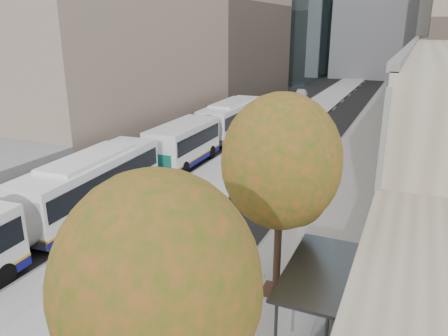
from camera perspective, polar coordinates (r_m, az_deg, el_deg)
The scene contains 10 objects.
bus_platform at distance 39.01m, azimuth 5.98°, elevation 3.58°, with size 4.25×150.00×0.15m, color #A3A3A3.
sidewalk at distance 37.45m, azimuth 17.69°, elevation 2.14°, with size 4.75×150.00×0.08m, color gray.
building_midrise at distance 51.77m, azimuth -12.57°, elevation 20.67°, with size 24.00×46.00×25.00m, color gray.
bus_shelter at distance 14.27m, azimuth 12.82°, elevation -14.36°, with size 1.90×4.40×2.53m.
tree_b at distance 8.62m, azimuth -8.69°, elevation -15.16°, with size 4.00×4.00×6.97m.
tree_c at distance 15.24m, azimuth 7.48°, elevation 0.80°, with size 4.20×4.20×7.28m.
bus_near at distance 21.78m, azimuth -23.18°, elevation -5.29°, with size 3.84×18.26×3.02m.
bus_far at distance 36.81m, azimuth -1.31°, elevation 5.34°, with size 3.12×18.30×3.04m.
cyclist at distance 16.83m, azimuth -3.09°, elevation -13.78°, with size 0.71×1.86×2.33m.
distant_car at distance 62.96m, azimuth 9.99°, elevation 9.50°, with size 1.69×4.21×1.43m, color silver.
Camera 1 is at (7.63, -1.01, 9.72)m, focal length 35.00 mm.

